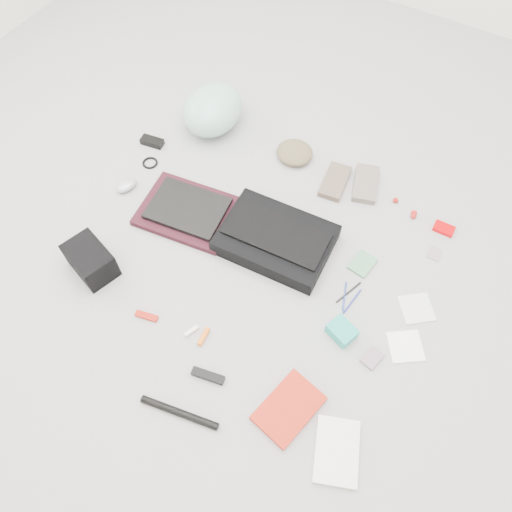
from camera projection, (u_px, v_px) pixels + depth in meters
The scene contains 33 objects.
ground_plane at pixel (256, 262), 2.06m from camera, with size 4.00×4.00×0.00m, color gray.
messenger_bag at pixel (276, 239), 2.07m from camera, with size 0.45×0.32×0.08m, color black.
bag_flap at pixel (276, 234), 2.03m from camera, with size 0.42×0.19×0.01m, color black.
laptop_sleeve at pixel (188, 212), 2.17m from camera, with size 0.41×0.31×0.03m, color black.
laptop at pixel (188, 208), 2.15m from camera, with size 0.32×0.23×0.02m, color black.
bike_helmet at pixel (213, 109), 2.38m from camera, with size 0.27×0.34×0.20m, color #9AD0C2.
beanie at pixel (295, 152), 2.33m from camera, with size 0.17×0.16×0.06m, color brown.
mitten_left at pixel (335, 182), 2.26m from camera, with size 0.10×0.20×0.03m, color brown.
mitten_right at pixel (366, 184), 2.25m from camera, with size 0.10×0.21×0.03m, color #72615A.
power_brick at pixel (152, 142), 2.39m from camera, with size 0.11×0.05×0.03m, color black.
cable_coil at pixel (150, 163), 2.33m from camera, with size 0.07×0.07×0.01m, color black.
mouse at pixel (126, 186), 2.24m from camera, with size 0.06×0.10×0.04m, color #9897A1.
camera_bag at pixel (91, 260), 1.99m from camera, with size 0.20×0.14×0.13m, color black.
multitool at pixel (147, 316), 1.92m from camera, with size 0.09×0.03×0.01m, color #9E160B.
toiletry_tube_white at pixel (191, 331), 1.89m from camera, with size 0.02×0.02×0.06m, color white.
toiletry_tube_orange at pixel (204, 337), 1.88m from camera, with size 0.02×0.02×0.07m, color orange.
u_lock at pixel (208, 376), 1.80m from camera, with size 0.12×0.03×0.02m, color black.
bike_pump at pixel (179, 413), 1.73m from camera, with size 0.03×0.03×0.29m, color black.
book_red at pixel (289, 408), 1.74m from camera, with size 0.16×0.24×0.02m, color red.
book_white at pixel (337, 451), 1.66m from camera, with size 0.14×0.22×0.02m, color silver.
notepad at pixel (362, 264), 2.05m from camera, with size 0.08×0.11×0.01m, color #4E855E.
pen_blue at pixel (345, 296), 1.97m from camera, with size 0.01×0.01×0.13m, color navy.
pen_black at pixel (349, 292), 1.98m from camera, with size 0.01×0.01×0.14m, color black.
pen_navy at pixel (352, 301), 1.96m from camera, with size 0.01×0.01×0.13m, color navy.
accordion_wallet at pixel (342, 331), 1.87m from camera, with size 0.10×0.08×0.05m, color teal.
card_deck at pixel (372, 358), 1.84m from camera, with size 0.05×0.08×0.01m, color gray.
napkin_top at pixel (417, 308), 1.94m from camera, with size 0.12×0.12×0.01m, color silver.
napkin_bottom at pixel (405, 346), 1.86m from camera, with size 0.12×0.12×0.01m, color white.
lollipop_a at pixel (396, 200), 2.21m from camera, with size 0.02×0.02×0.02m, color #99140B.
lollipop_b at pixel (414, 213), 2.17m from camera, with size 0.03×0.03×0.03m, color #A51012.
lollipop_c at pixel (413, 216), 2.16m from camera, with size 0.02×0.02×0.02m, color #A21C18.
altoids_tin at pixel (444, 229), 2.13m from camera, with size 0.09×0.05×0.02m, color #C60206.
stamp_sheet at pixel (435, 254), 2.08m from camera, with size 0.05×0.06×0.00m, color #9F8190.
Camera 1 is at (0.53, -0.90, 1.77)m, focal length 35.00 mm.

